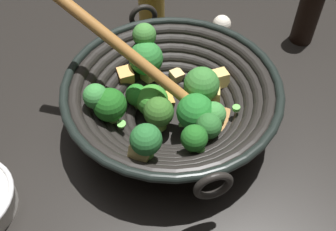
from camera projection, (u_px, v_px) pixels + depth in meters
ground_plane at (172, 124)px, 0.70m from camera, size 4.00×4.00×0.00m
wok at (171, 98)px, 0.65m from camera, size 0.38×0.37×0.24m
soy_sauce_bottle at (310, 8)px, 0.79m from camera, size 0.05×0.05×0.19m
garlic_bulb at (222, 24)px, 0.85m from camera, size 0.04×0.04×0.04m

